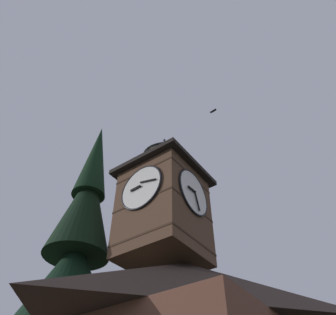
# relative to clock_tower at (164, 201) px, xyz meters

# --- Properties ---
(clock_tower) EXTENTS (4.26, 4.26, 8.08)m
(clock_tower) POSITION_rel_clock_tower_xyz_m (0.00, 0.00, 0.00)
(clock_tower) COLOR brown
(clock_tower) RESTS_ON building_main
(pine_tree_behind) EXTENTS (6.03, 6.03, 18.29)m
(pine_tree_behind) POSITION_rel_clock_tower_xyz_m (1.69, -4.07, -4.52)
(pine_tree_behind) COLOR #473323
(pine_tree_behind) RESTS_ON ground_plane
(flying_bird_high) EXTENTS (0.20, 0.51, 0.11)m
(flying_bird_high) POSITION_rel_clock_tower_xyz_m (-2.82, 2.26, 8.62)
(flying_bird_high) COLOR black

